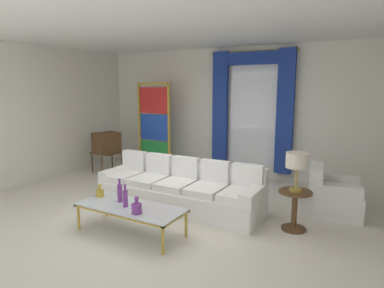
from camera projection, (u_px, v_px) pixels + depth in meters
The scene contains 17 objects.
ground_plane at pixel (164, 214), 5.54m from camera, with size 16.00×16.00×0.00m, color silver.
wall_rear at pixel (236, 112), 7.91m from camera, with size 8.00×0.12×3.00m, color white.
wall_left at pixel (46, 113), 7.59m from camera, with size 0.12×7.00×3.00m, color white.
ceiling_slab at pixel (188, 32), 5.72m from camera, with size 8.00×7.60×0.04m, color white.
curtained_window at pixel (251, 103), 7.51m from camera, with size 2.00×0.17×2.70m.
couch_white_long at pixel (181, 190), 5.84m from camera, with size 2.93×0.96×0.86m.
coffee_table at pixel (131, 208), 4.74m from camera, with size 1.59×0.65×0.41m.
bottle_blue_decanter at pixel (125, 198), 4.69m from camera, with size 0.07×0.07×0.33m.
bottle_crystal_tall at pixel (137, 207), 4.45m from camera, with size 0.14×0.14×0.24m.
bottle_amber_squat at pixel (120, 192), 4.89m from camera, with size 0.07×0.07×0.36m.
bottle_ruby_flask at pixel (100, 192), 5.14m from camera, with size 0.12×0.12×0.21m.
vintage_tv at pixel (106, 143), 8.12m from camera, with size 0.65×0.71×1.35m.
armchair_white at pixel (331, 197), 5.52m from camera, with size 0.92×0.91×0.80m.
stained_glass_divider at pixel (154, 129), 8.28m from camera, with size 0.95×0.05×2.20m.
peacock_figurine at pixel (159, 166), 7.94m from camera, with size 0.44×0.60×0.50m.
round_side_table at pixel (295, 207), 4.87m from camera, with size 0.48×0.48×0.59m.
table_lamp_brass at pixel (297, 162), 4.75m from camera, with size 0.32×0.32×0.57m.
Camera 1 is at (3.02, -4.34, 2.09)m, focal length 31.04 mm.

